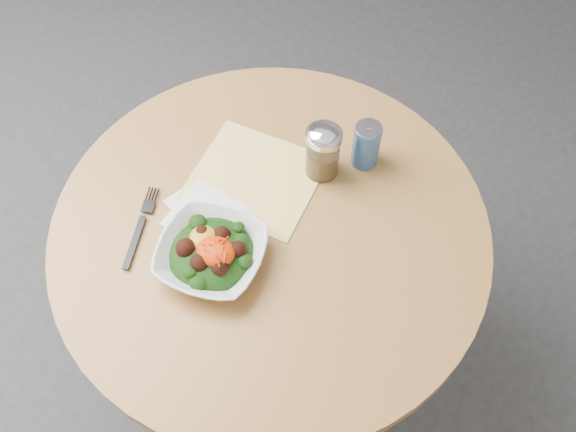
% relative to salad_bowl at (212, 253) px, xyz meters
% --- Properties ---
extents(ground, '(6.00, 6.00, 0.00)m').
position_rel_salad_bowl_xyz_m(ground, '(0.07, 0.12, -0.78)').
color(ground, '#2F2F32').
rests_on(ground, ground).
extents(table, '(0.90, 0.90, 0.75)m').
position_rel_salad_bowl_xyz_m(table, '(0.07, 0.12, -0.23)').
color(table, black).
rests_on(table, ground).
extents(cloth_napkin, '(0.26, 0.24, 0.00)m').
position_rel_salad_bowl_xyz_m(cloth_napkin, '(-0.01, 0.21, -0.03)').
color(cloth_napkin, yellow).
rests_on(cloth_napkin, table).
extents(paper_napkins, '(0.18, 0.19, 0.00)m').
position_rel_salad_bowl_xyz_m(paper_napkins, '(-0.07, 0.10, -0.03)').
color(paper_napkins, white).
rests_on(paper_napkins, table).
extents(salad_bowl, '(0.22, 0.22, 0.08)m').
position_rel_salad_bowl_xyz_m(salad_bowl, '(0.00, 0.00, 0.00)').
color(salad_bowl, white).
rests_on(salad_bowl, table).
extents(fork, '(0.07, 0.20, 0.00)m').
position_rel_salad_bowl_xyz_m(fork, '(-0.17, 0.01, -0.02)').
color(fork, black).
rests_on(fork, table).
extents(spice_shaker, '(0.08, 0.08, 0.14)m').
position_rel_salad_bowl_xyz_m(spice_shaker, '(0.11, 0.29, 0.04)').
color(spice_shaker, silver).
rests_on(spice_shaker, table).
extents(beverage_can, '(0.06, 0.06, 0.11)m').
position_rel_salad_bowl_xyz_m(beverage_can, '(0.18, 0.36, 0.03)').
color(beverage_can, '#0D3893').
rests_on(beverage_can, table).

